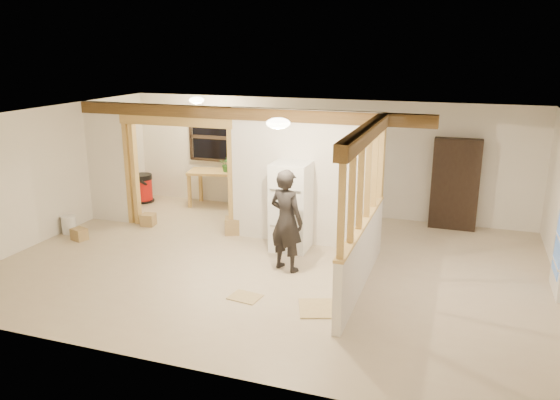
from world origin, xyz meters
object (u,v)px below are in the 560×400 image
at_px(refrigerator, 291,207).
at_px(work_table, 219,189).
at_px(shop_vac, 142,188).
at_px(bookshelf, 455,184).
at_px(woman, 286,220).

bearing_deg(refrigerator, work_table, 139.49).
relative_size(shop_vac, bookshelf, 0.37).
bearing_deg(refrigerator, bookshelf, 38.88).
bearing_deg(work_table, refrigerator, -52.51).
relative_size(woman, work_table, 1.26).
distance_m(woman, bookshelf, 4.03).
distance_m(work_table, bookshelf, 5.16).
xyz_separation_m(refrigerator, woman, (0.22, -0.94, 0.05)).
height_order(refrigerator, shop_vac, refrigerator).
relative_size(work_table, shop_vac, 1.98).
relative_size(work_table, bookshelf, 0.74).
relative_size(woman, bookshelf, 0.93).
xyz_separation_m(woman, bookshelf, (2.51, 3.15, 0.06)).
bearing_deg(work_table, woman, -60.77).
height_order(woman, work_table, woman).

